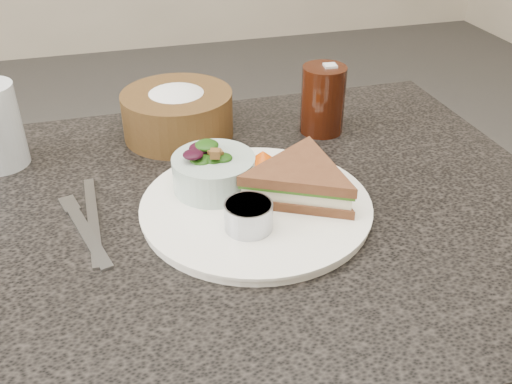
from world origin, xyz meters
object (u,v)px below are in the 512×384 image
at_px(dinner_plate, 256,207).
at_px(cola_glass, 323,96).
at_px(dressing_ramekin, 249,216).
at_px(sandwich, 300,181).
at_px(bread_basket, 177,107).
at_px(salad_bowl, 214,167).

distance_m(dinner_plate, cola_glass, 0.27).
bearing_deg(dressing_ramekin, cola_glass, 52.52).
bearing_deg(sandwich, dressing_ramekin, -121.25).
distance_m(sandwich, bread_basket, 0.28).
distance_m(sandwich, cola_glass, 0.23).
bearing_deg(salad_bowl, dinner_plate, -49.09).
bearing_deg(dinner_plate, salad_bowl, 130.91).
relative_size(sandwich, cola_glass, 1.42).
bearing_deg(bread_basket, dressing_ramekin, -82.82).
height_order(dinner_plate, dressing_ramekin, dressing_ramekin).
height_order(bread_basket, cola_glass, cola_glass).
xyz_separation_m(salad_bowl, cola_glass, (0.22, 0.15, 0.02)).
relative_size(salad_bowl, bread_basket, 0.63).
height_order(salad_bowl, cola_glass, cola_glass).
xyz_separation_m(dressing_ramekin, cola_glass, (0.20, 0.25, 0.03)).
height_order(dressing_ramekin, bread_basket, bread_basket).
bearing_deg(dinner_plate, bread_basket, 103.94).
xyz_separation_m(dressing_ramekin, bread_basket, (-0.04, 0.30, 0.02)).
relative_size(dinner_plate, salad_bowl, 2.68).
xyz_separation_m(bread_basket, cola_glass, (0.23, -0.05, 0.01)).
bearing_deg(dressing_ramekin, bread_basket, 97.18).
distance_m(dressing_ramekin, bread_basket, 0.31).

